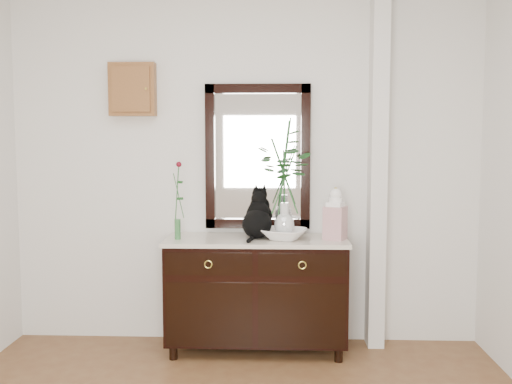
{
  "coord_description": "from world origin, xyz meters",
  "views": [
    {
      "loc": [
        0.26,
        -2.4,
        1.57
      ],
      "look_at": [
        0.1,
        1.63,
        1.2
      ],
      "focal_mm": 40.0,
      "sensor_mm": 36.0,
      "label": 1
    }
  ],
  "objects_px": {
    "cat": "(257,214)",
    "lotus_bowl": "(284,234)",
    "ginger_jar": "(335,213)",
    "sideboard": "(257,288)"
  },
  "relations": [
    {
      "from": "sideboard",
      "to": "ginger_jar",
      "type": "distance_m",
      "value": 0.81
    },
    {
      "from": "sideboard",
      "to": "cat",
      "type": "relative_size",
      "value": 3.81
    },
    {
      "from": "cat",
      "to": "ginger_jar",
      "type": "distance_m",
      "value": 0.57
    },
    {
      "from": "sideboard",
      "to": "lotus_bowl",
      "type": "bearing_deg",
      "value": -12.4
    },
    {
      "from": "lotus_bowl",
      "to": "sideboard",
      "type": "bearing_deg",
      "value": 167.6
    },
    {
      "from": "lotus_bowl",
      "to": "ginger_jar",
      "type": "bearing_deg",
      "value": 2.56
    },
    {
      "from": "cat",
      "to": "lotus_bowl",
      "type": "relative_size",
      "value": 1.1
    },
    {
      "from": "sideboard",
      "to": "cat",
      "type": "height_order",
      "value": "cat"
    },
    {
      "from": "sideboard",
      "to": "lotus_bowl",
      "type": "distance_m",
      "value": 0.46
    },
    {
      "from": "lotus_bowl",
      "to": "cat",
      "type": "bearing_deg",
      "value": 162.44
    }
  ]
}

